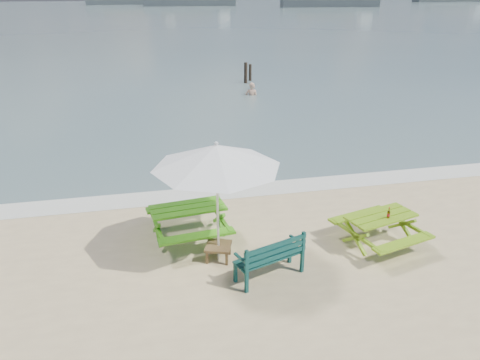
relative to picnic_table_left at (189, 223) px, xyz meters
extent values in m
plane|color=slate|center=(1.41, 82.61, -0.36)|extent=(300.00, 300.00, 0.00)
cube|color=silver|center=(1.41, 2.21, -0.35)|extent=(22.00, 0.90, 0.01)
cube|color=#419A17|center=(0.00, 0.00, 0.36)|extent=(1.64, 0.92, 0.05)
cube|color=#419A17|center=(-0.09, 0.73, 0.07)|extent=(1.59, 0.46, 0.05)
cube|color=#419A17|center=(0.09, -0.73, 0.07)|extent=(1.59, 0.46, 0.05)
cube|color=#419A17|center=(0.00, 0.00, -0.03)|extent=(1.56, 1.05, 0.66)
cube|color=#6B9616|center=(3.86, -1.15, 0.31)|extent=(1.58, 1.04, 0.05)
cube|color=#6B9616|center=(3.68, -0.49, 0.04)|extent=(1.47, 0.63, 0.05)
cube|color=#6B9616|center=(4.04, -1.81, 0.04)|extent=(1.47, 0.63, 0.05)
cube|color=#6B9616|center=(3.86, -1.15, -0.05)|extent=(1.53, 1.15, 0.62)
cube|color=#0D3835|center=(1.30, -1.76, 0.06)|extent=(1.40, 0.82, 0.04)
cube|color=#0D3835|center=(1.37, -1.96, 0.29)|extent=(1.28, 0.48, 0.35)
cube|color=#0D3835|center=(1.30, -1.76, -0.15)|extent=(1.33, 0.85, 0.42)
cube|color=brown|center=(0.48, -0.97, -0.07)|extent=(0.62, 0.62, 0.05)
cube|color=brown|center=(0.48, -0.97, -0.22)|extent=(0.55, 0.55, 0.27)
cylinder|color=silver|center=(0.48, -0.97, 0.81)|extent=(0.05, 0.05, 2.33)
cone|color=white|center=(0.48, -0.97, 1.83)|extent=(3.10, 3.10, 0.44)
cylinder|color=#8C4B14|center=(3.93, -1.29, 0.41)|extent=(0.06, 0.06, 0.14)
cylinder|color=#8C4B14|center=(3.93, -1.29, 0.54)|extent=(0.02, 0.02, 0.07)
cylinder|color=#B11420|center=(3.93, -1.29, 0.41)|extent=(0.06, 0.06, 0.06)
imported|color=tan|center=(4.67, 13.50, -0.58)|extent=(0.70, 0.55, 1.69)
cylinder|color=black|center=(5.06, 16.53, 0.11)|extent=(0.18, 0.18, 1.33)
cylinder|color=black|center=(5.46, 17.13, 0.01)|extent=(0.16, 0.16, 1.13)
cube|color=#343A3D|center=(0.01, 130.00, 0.64)|extent=(25.62, 5.97, 2.20)
cube|color=#343A3D|center=(13.72, 117.55, 0.64)|extent=(23.21, 4.13, 2.20)
cube|color=#343A3D|center=(46.19, 104.35, 0.64)|extent=(24.01, 6.27, 2.20)
camera|label=1|loc=(-0.81, -8.91, 4.73)|focal=35.00mm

